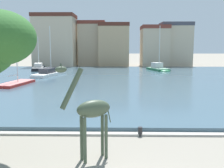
{
  "coord_description": "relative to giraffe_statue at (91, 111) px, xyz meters",
  "views": [
    {
      "loc": [
        -0.3,
        -7.08,
        4.88
      ],
      "look_at": [
        -0.64,
        10.95,
        2.2
      ],
      "focal_mm": 41.85,
      "sensor_mm": 36.0,
      "label": 1
    }
  ],
  "objects": [
    {
      "name": "sailboat_black",
      "position": [
        -13.84,
        38.93,
        -1.6
      ],
      "size": [
        3.58,
        9.11,
        6.49
      ],
      "color": "black",
      "rests_on": "ground"
    },
    {
      "name": "harbor_water",
      "position": [
        1.38,
        24.58,
        -1.99
      ],
      "size": [
        78.92,
        42.34,
        0.33
      ],
      "primitive_type": "cube",
      "color": "#3D5666",
      "rests_on": "ground"
    },
    {
      "name": "townhouse_tall_gabled",
      "position": [
        9.66,
        49.97,
        2.5
      ],
      "size": [
        6.06,
        7.66,
        9.28
      ],
      "color": "#C6B293",
      "rests_on": "ground"
    },
    {
      "name": "townhouse_narrow_midrow",
      "position": [
        14.38,
        49.65,
        2.82
      ],
      "size": [
        6.89,
        5.73,
        9.93
      ],
      "color": "#C6B293",
      "rests_on": "ground"
    },
    {
      "name": "giraffe_statue",
      "position": [
        0.0,
        0.0,
        0.0
      ],
      "size": [
        2.25,
        1.5,
        4.22
      ],
      "color": "#3D4C38",
      "rests_on": "ground"
    },
    {
      "name": "mooring_bollard",
      "position": [
        2.36,
        3.0,
        -1.91
      ],
      "size": [
        0.24,
        0.24,
        0.5
      ],
      "primitive_type": "cylinder",
      "color": "#232326",
      "rests_on": "ground"
    },
    {
      "name": "sailboat_red",
      "position": [
        -10.51,
        19.62,
        -1.8
      ],
      "size": [
        2.92,
        6.72,
        6.61
      ],
      "color": "red",
      "rests_on": "ground"
    },
    {
      "name": "sailboat_green",
      "position": [
        8.78,
        37.19,
        -1.59
      ],
      "size": [
        3.98,
        6.27,
        8.39
      ],
      "color": "#236B42",
      "rests_on": "ground"
    },
    {
      "name": "quay_edge_coping",
      "position": [
        1.38,
        3.15,
        -2.1
      ],
      "size": [
        78.92,
        0.5,
        0.12
      ],
      "primitive_type": "cube",
      "color": "#ADA89E",
      "rests_on": "ground"
    },
    {
      "name": "sailboat_white",
      "position": [
        -9.11,
        29.42,
        -1.65
      ],
      "size": [
        3.97,
        8.98,
        7.78
      ],
      "color": "white",
      "rests_on": "ground"
    },
    {
      "name": "townhouse_end_terrace",
      "position": [
        0.38,
        49.47,
        2.78
      ],
      "size": [
        6.85,
        6.09,
        9.84
      ],
      "color": "tan",
      "rests_on": "ground"
    },
    {
      "name": "townhouse_wide_warehouse",
      "position": [
        -12.63,
        47.95,
        3.68
      ],
      "size": [
        8.98,
        7.15,
        11.65
      ],
      "color": "#C6B293",
      "rests_on": "ground"
    },
    {
      "name": "townhouse_corner_house",
      "position": [
        -4.81,
        51.71,
        3.09
      ],
      "size": [
        6.21,
        5.42,
        10.47
      ],
      "color": "#C6B293",
      "rests_on": "ground"
    }
  ]
}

